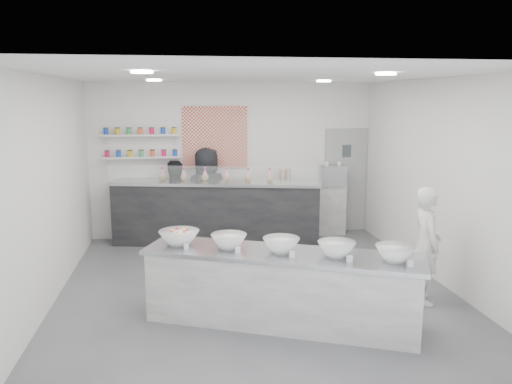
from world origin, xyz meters
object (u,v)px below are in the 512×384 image
prep_counter (281,288)px  back_bar (216,213)px  espresso_machine (333,176)px  staff_right (207,195)px  espresso_ledge (311,210)px  woman_prep (426,245)px  staff_left (174,202)px

prep_counter → back_bar: bearing=121.5°
espresso_machine → staff_right: 2.53m
back_bar → espresso_ledge: 1.98m
prep_counter → woman_prep: 2.10m
back_bar → espresso_machine: size_ratio=7.81×
espresso_ledge → espresso_machine: espresso_machine is taller
espresso_machine → staff_right: bearing=-176.7°
espresso_ledge → staff_left: staff_left is taller
prep_counter → staff_left: staff_left is taller
prep_counter → staff_right: bearing=123.2°
espresso_ledge → staff_right: size_ratio=0.74×
prep_counter → staff_right: (-0.68, 3.77, 0.45)m
back_bar → espresso_ledge: size_ratio=2.89×
back_bar → espresso_ledge: (1.94, 0.40, -0.10)m
espresso_machine → back_bar: bearing=-170.4°
espresso_ledge → woman_prep: bearing=-80.0°
espresso_machine → staff_right: size_ratio=0.27×
staff_right → prep_counter: bearing=83.1°
prep_counter → staff_left: bearing=132.1°
espresso_machine → staff_right: (-2.51, -0.15, -0.28)m
back_bar → staff_left: (-0.78, 0.25, 0.18)m
prep_counter → woman_prep: woman_prep is taller
back_bar → staff_right: (-0.15, 0.25, 0.30)m
back_bar → staff_right: staff_right is taller
back_bar → espresso_ledge: bearing=24.1°
espresso_ledge → woman_prep: 3.61m
prep_counter → espresso_ledge: bearing=93.2°
espresso_machine → prep_counter: bearing=-115.0°
espresso_machine → staff_left: staff_left is taller
espresso_ledge → staff_right: bearing=-176.0°
back_bar → woman_prep: bearing=-38.3°
espresso_ledge → staff_left: 2.74m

